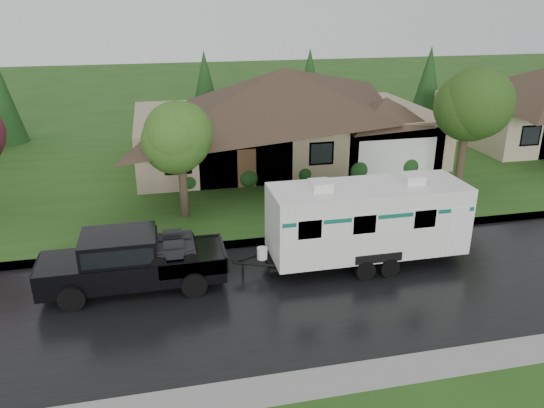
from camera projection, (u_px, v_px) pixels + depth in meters
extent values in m
plane|color=#264C17|center=(319.00, 263.00, 20.70)|extent=(140.00, 140.00, 0.00)
cube|color=black|center=(336.00, 289.00, 18.88)|extent=(140.00, 8.00, 0.01)
cube|color=gray|center=(303.00, 238.00, 22.72)|extent=(140.00, 0.50, 0.15)
cube|color=#264C17|center=(250.00, 156.00, 34.30)|extent=(140.00, 26.00, 0.15)
cube|color=tan|center=(284.00, 135.00, 33.23)|extent=(18.00, 10.00, 3.00)
pyramid|color=#382A1F|center=(284.00, 68.00, 31.73)|extent=(19.44, 10.80, 2.60)
cube|color=tan|center=(383.00, 144.00, 31.66)|extent=(5.76, 4.00, 2.70)
cylinder|color=#382B1E|center=(184.00, 192.00, 24.36)|extent=(0.38, 0.38, 2.34)
sphere|color=#417225|center=(180.00, 138.00, 23.42)|extent=(3.23, 3.23, 3.23)
cylinder|color=#382B1E|center=(460.00, 163.00, 27.87)|extent=(0.42, 0.42, 2.77)
sphere|color=#33591D|center=(468.00, 106.00, 26.76)|extent=(3.83, 3.83, 3.83)
sphere|color=#143814|center=(189.00, 180.00, 28.04)|extent=(1.00, 1.00, 1.00)
sphere|color=#143814|center=(248.00, 176.00, 28.68)|extent=(1.00, 1.00, 1.00)
sphere|color=#143814|center=(304.00, 172.00, 29.32)|extent=(1.00, 1.00, 1.00)
sphere|color=#143814|center=(357.00, 168.00, 29.96)|extent=(1.00, 1.00, 1.00)
sphere|color=#143814|center=(409.00, 165.00, 30.60)|extent=(1.00, 1.00, 1.00)
cube|color=black|center=(134.00, 267.00, 18.68)|extent=(6.34, 2.11, 0.91)
cube|color=black|center=(63.00, 266.00, 18.10)|extent=(1.69, 2.06, 0.37)
cube|color=black|center=(119.00, 247.00, 18.30)|extent=(2.54, 1.99, 0.95)
cube|color=black|center=(119.00, 246.00, 18.28)|extent=(2.33, 2.03, 0.58)
cube|color=black|center=(191.00, 256.00, 19.01)|extent=(2.33, 2.01, 0.06)
cylinder|color=black|center=(72.00, 298.00, 17.47)|extent=(0.89, 0.34, 0.89)
cylinder|color=black|center=(79.00, 269.00, 19.35)|extent=(0.89, 0.34, 0.89)
cylinder|color=black|center=(194.00, 284.00, 18.29)|extent=(0.89, 0.34, 0.89)
cylinder|color=black|center=(189.00, 258.00, 20.17)|extent=(0.89, 0.34, 0.89)
cube|color=white|center=(367.00, 218.00, 20.07)|extent=(7.40, 2.54, 2.59)
cube|color=black|center=(365.00, 253.00, 20.60)|extent=(7.82, 1.27, 0.15)
cube|color=#0D5D4B|center=(368.00, 204.00, 19.86)|extent=(7.25, 2.56, 0.15)
cube|color=white|center=(320.00, 185.00, 19.15)|extent=(0.74, 0.85, 0.34)
cube|color=white|center=(412.00, 179.00, 19.88)|extent=(0.74, 0.85, 0.34)
cylinder|color=black|center=(365.00, 270.00, 19.39)|extent=(0.74, 0.25, 0.74)
cylinder|color=black|center=(342.00, 242.00, 21.66)|extent=(0.74, 0.25, 0.74)
cylinder|color=black|center=(389.00, 267.00, 19.58)|extent=(0.74, 0.25, 0.74)
cylinder|color=black|center=(364.00, 239.00, 21.85)|extent=(0.74, 0.25, 0.74)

